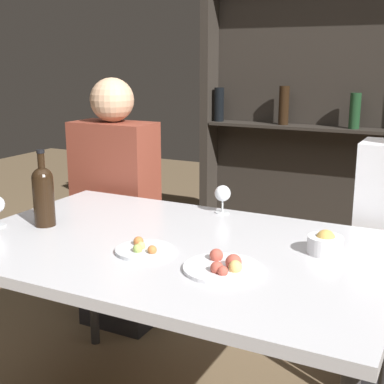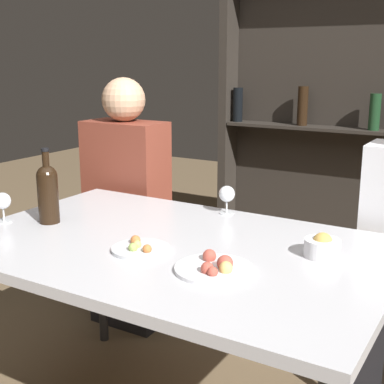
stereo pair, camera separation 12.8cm
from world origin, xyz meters
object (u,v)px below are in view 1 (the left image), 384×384
at_px(wine_bottle, 43,193).
at_px(seated_person_left, 116,213).
at_px(food_plate_0, 144,249).
at_px(snack_bowl, 325,244).
at_px(food_plate_1, 224,267).
at_px(wine_glass_0, 223,194).

height_order(wine_bottle, seated_person_left, seated_person_left).
relative_size(food_plate_0, snack_bowl, 1.68).
xyz_separation_m(food_plate_0, snack_bowl, (0.53, 0.26, 0.02)).
bearing_deg(snack_bowl, seated_person_left, 156.67).
distance_m(snack_bowl, seated_person_left, 1.30).
height_order(food_plate_1, seated_person_left, seated_person_left).
height_order(wine_bottle, wine_glass_0, wine_bottle).
bearing_deg(seated_person_left, food_plate_1, -39.94).
distance_m(wine_glass_0, snack_bowl, 0.56).
distance_m(food_plate_1, seated_person_left, 1.25).
xyz_separation_m(wine_glass_0, seated_person_left, (-0.70, 0.23, -0.23)).
bearing_deg(food_plate_1, seated_person_left, 140.06).
relative_size(food_plate_1, seated_person_left, 0.18).
relative_size(wine_bottle, food_plate_1, 1.22).
height_order(wine_glass_0, food_plate_0, wine_glass_0).
relative_size(wine_glass_0, food_plate_0, 0.60).
bearing_deg(wine_glass_0, seated_person_left, 161.89).
xyz_separation_m(wine_bottle, seated_person_left, (-0.16, 0.69, -0.28)).
xyz_separation_m(food_plate_1, seated_person_left, (-0.95, 0.79, -0.17)).
bearing_deg(wine_bottle, food_plate_0, -8.96).
relative_size(wine_bottle, seated_person_left, 0.22).
relative_size(wine_glass_0, food_plate_1, 0.49).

